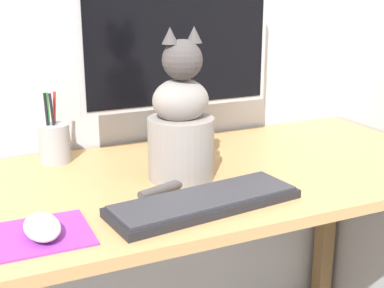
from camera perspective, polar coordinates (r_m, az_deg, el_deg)
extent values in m
cube|color=tan|center=(1.27, -0.87, -3.93)|extent=(1.41, 0.63, 0.02)
cube|color=olive|center=(1.95, 14.08, -8.07)|extent=(0.05, 0.05, 0.68)
cylinder|color=#B2B2B7|center=(1.49, -1.48, -0.15)|extent=(0.17, 0.17, 0.01)
cylinder|color=#B2B2B7|center=(1.47, -1.49, 2.00)|extent=(0.04, 0.04, 0.11)
cube|color=#B2B2B7|center=(1.43, -1.56, 10.48)|extent=(0.53, 0.02, 0.33)
cube|color=black|center=(1.42, -1.40, 10.44)|extent=(0.51, 0.00, 0.31)
cube|color=black|center=(1.09, 1.35, -6.30)|extent=(0.41, 0.18, 0.02)
cube|color=#333338|center=(1.09, 1.36, -5.71)|extent=(0.40, 0.16, 0.01)
cube|color=purple|center=(1.01, -16.00, -9.31)|extent=(0.18, 0.16, 0.00)
ellipsoid|color=white|center=(1.00, -15.70, -8.51)|extent=(0.06, 0.11, 0.03)
cylinder|color=gray|center=(1.23, -1.19, -0.45)|extent=(0.16, 0.16, 0.14)
ellipsoid|color=gray|center=(1.21, -1.22, 4.68)|extent=(0.13, 0.11, 0.10)
sphere|color=#474242|center=(1.18, -1.04, 8.97)|extent=(0.09, 0.09, 0.09)
cone|color=#474242|center=(1.16, -2.36, 11.49)|extent=(0.04, 0.04, 0.04)
cone|color=#474242|center=(1.18, 0.22, 11.59)|extent=(0.04, 0.04, 0.04)
cylinder|color=#474242|center=(1.18, -1.72, -4.36)|extent=(0.20, 0.08, 0.02)
cylinder|color=#99999E|center=(1.39, -14.46, 0.06)|extent=(0.08, 0.08, 0.10)
cylinder|color=black|center=(1.37, -15.18, 2.38)|extent=(0.01, 0.02, 0.14)
cylinder|color=green|center=(1.38, -15.05, 2.43)|extent=(0.01, 0.02, 0.14)
cylinder|color=red|center=(1.39, -14.47, 2.61)|extent=(0.02, 0.01, 0.14)
cylinder|color=black|center=(1.37, -14.58, 2.39)|extent=(0.01, 0.01, 0.14)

